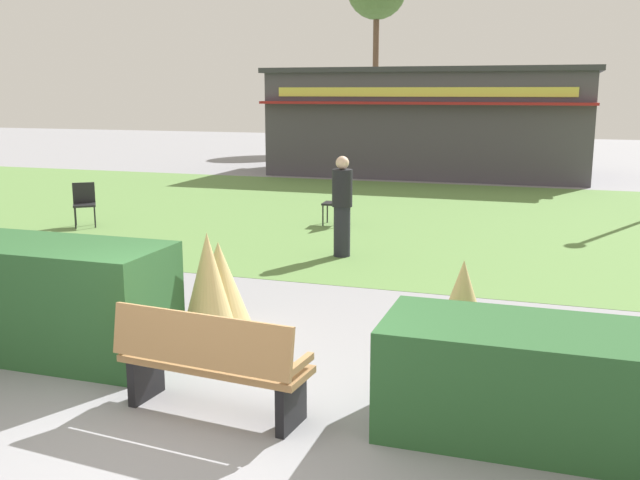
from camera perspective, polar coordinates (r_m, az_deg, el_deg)
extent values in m
plane|color=gray|center=(6.13, -11.41, -15.15)|extent=(80.00, 80.00, 0.00)
cube|color=#5B8442|center=(16.07, 7.99, 1.77)|extent=(36.00, 12.00, 0.01)
cube|color=#9E7547|center=(6.35, -8.31, -9.61)|extent=(1.74, 0.64, 0.06)
cube|color=#9E7547|center=(6.08, -9.49, -7.82)|extent=(1.70, 0.29, 0.44)
cube|color=black|center=(6.83, -13.55, -10.30)|extent=(0.12, 0.45, 0.45)
cube|color=black|center=(6.11, -2.28, -12.67)|extent=(0.12, 0.45, 0.45)
cube|color=#9E7547|center=(6.76, -14.24, -7.46)|extent=(0.10, 0.44, 0.06)
cube|color=#9E7547|center=(5.94, -1.60, -9.77)|extent=(0.10, 0.44, 0.06)
cube|color=#28562B|center=(8.17, -20.93, -4.33)|extent=(2.71, 1.10, 1.20)
cube|color=#28562B|center=(6.13, 17.71, -10.78)|extent=(2.68, 1.10, 0.92)
cone|color=tan|center=(8.40, -7.95, -3.69)|extent=(0.80, 0.80, 1.06)
cone|color=tan|center=(7.05, 11.12, -6.28)|extent=(0.79, 0.79, 1.19)
cone|color=tan|center=(7.96, -8.79, -3.85)|extent=(0.68, 0.68, 1.26)
cube|color=#47424C|center=(24.83, 8.83, 9.04)|extent=(10.08, 4.88, 3.30)
cube|color=#333338|center=(24.81, 8.96, 13.03)|extent=(10.38, 5.18, 0.16)
cube|color=maroon|center=(22.23, 7.75, 10.64)|extent=(10.18, 0.36, 0.08)
cube|color=#D8CC4C|center=(22.38, 7.85, 11.49)|extent=(9.07, 0.04, 0.28)
cube|color=black|center=(15.55, -18.09, 2.64)|extent=(0.61, 0.61, 0.04)
cube|color=black|center=(15.72, -18.13, 3.54)|extent=(0.38, 0.29, 0.44)
cylinder|color=black|center=(15.40, -18.75, 1.66)|extent=(0.03, 0.03, 0.45)
cylinder|color=black|center=(15.39, -17.33, 1.75)|extent=(0.03, 0.03, 0.45)
cylinder|color=black|center=(15.78, -18.72, 1.89)|extent=(0.03, 0.03, 0.45)
cylinder|color=black|center=(15.77, -17.34, 1.97)|extent=(0.03, 0.03, 0.45)
cube|color=black|center=(15.00, 1.11, 2.90)|extent=(0.47, 0.47, 0.04)
cube|color=black|center=(14.92, 1.87, 3.70)|extent=(0.07, 0.44, 0.44)
cylinder|color=black|center=(15.26, 0.58, 2.20)|extent=(0.03, 0.03, 0.45)
cylinder|color=black|center=(14.90, 0.23, 1.97)|extent=(0.03, 0.03, 0.45)
cylinder|color=black|center=(15.17, 1.97, 2.14)|extent=(0.03, 0.03, 0.45)
cylinder|color=black|center=(14.81, 1.66, 1.90)|extent=(0.03, 0.03, 0.45)
cylinder|color=#23232D|center=(12.13, 1.74, 0.68)|extent=(0.28, 0.28, 0.85)
cylinder|color=black|center=(12.02, 1.76, 4.12)|extent=(0.34, 0.34, 0.62)
sphere|color=beige|center=(11.97, 1.78, 6.11)|extent=(0.22, 0.22, 0.22)
cube|color=#B7BABF|center=(32.00, 6.11, 7.71)|extent=(4.22, 1.84, 0.60)
cube|color=black|center=(32.01, 5.86, 8.49)|extent=(2.33, 1.61, 0.44)
cylinder|color=black|center=(32.66, 8.71, 7.32)|extent=(0.64, 0.23, 0.64)
cylinder|color=black|center=(30.86, 8.09, 7.09)|extent=(0.64, 0.23, 0.64)
cylinder|color=black|center=(33.22, 4.25, 7.49)|extent=(0.64, 0.23, 0.64)
cylinder|color=black|center=(31.45, 3.39, 7.27)|extent=(0.64, 0.23, 0.64)
cylinder|color=brown|center=(35.56, 4.39, 12.34)|extent=(0.28, 0.28, 6.31)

